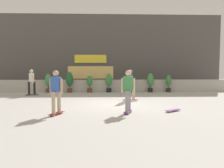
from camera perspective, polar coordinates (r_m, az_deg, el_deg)
The scene contains 15 objects.
ground_plane at distance 11.06m, azimuth 0.29°, elevation -5.21°, with size 48.00×48.00×0.00m, color #B2AFA8.
planter_wall at distance 16.97m, azimuth -0.57°, elevation -0.44°, with size 18.00×0.40×0.90m, color #B2ADA3.
building_backdrop at distance 20.96m, azimuth -0.88°, elevation 8.07°, with size 20.00×2.08×6.50m.
potted_plant_0 at distance 16.98m, azimuth -15.93°, elevation 0.53°, with size 0.45×0.45×1.38m.
potted_plant_1 at distance 16.67m, azimuth -10.76°, elevation 0.90°, with size 0.52×0.52×1.52m.
potted_plant_2 at distance 16.53m, azimuth -5.71°, elevation 0.22°, with size 0.39×0.39×1.25m.
potted_plant_3 at distance 16.49m, azimuth -0.80°, elevation 0.64°, with size 0.46×0.46×1.40m.
potted_plant_4 at distance 16.59m, azimuth 4.41°, elevation 1.15°, with size 0.56×0.56×1.60m.
potted_plant_5 at distance 16.85m, azimuth 9.74°, elevation 0.67°, with size 0.47×0.47×1.40m.
potted_plant_6 at distance 17.18m, azimuth 14.17°, elevation 0.37°, with size 0.41×0.41×1.29m.
skater_foreground at distance 8.73m, azimuth -14.05°, elevation -1.58°, with size 0.52×0.82×1.70m.
skater_mid_plaza at distance 12.15m, azimuth 4.68°, elevation 0.08°, with size 0.81×0.56×1.70m.
skater_by_wall_right at distance 15.46m, azimuth -19.79°, elevation 0.70°, with size 0.75×0.66×1.70m.
skater_far_right at distance 8.85m, azimuth 4.12°, elevation -1.39°, with size 0.53×0.82×1.70m.
skateboard_near_camera at distance 9.59m, azimuth 15.25°, elevation -6.41°, with size 0.77×0.63×0.08m.
Camera 1 is at (-0.46, -10.91, 1.78)m, focal length 35.92 mm.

